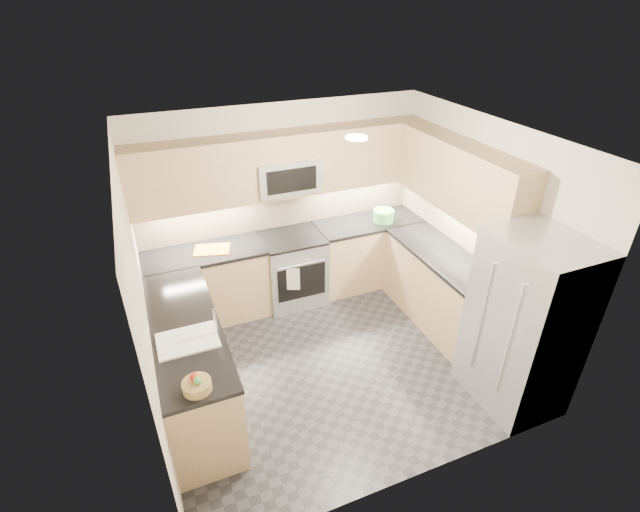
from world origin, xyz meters
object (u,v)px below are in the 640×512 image
(gas_range, at_px, (293,269))
(utensil_bowl, at_px, (384,216))
(cutting_board, at_px, (212,250))
(refrigerator, at_px, (524,324))
(microwave, at_px, (286,175))
(fruit_basket, at_px, (197,386))

(gas_range, bearing_deg, utensil_bowl, -2.43)
(gas_range, bearing_deg, cutting_board, 178.61)
(gas_range, bearing_deg, refrigerator, -59.12)
(microwave, distance_m, refrigerator, 3.04)
(refrigerator, height_order, cutting_board, refrigerator)
(cutting_board, bearing_deg, fruit_basket, -103.83)
(utensil_bowl, xyz_separation_m, fruit_basket, (-2.78, -2.07, -0.04))
(refrigerator, bearing_deg, utensil_bowl, 94.44)
(microwave, relative_size, cutting_board, 1.86)
(microwave, xyz_separation_m, fruit_basket, (-1.52, -2.25, -0.72))
(gas_range, height_order, refrigerator, refrigerator)
(utensil_bowl, bearing_deg, cutting_board, 178.03)
(gas_range, xyz_separation_m, cutting_board, (-0.99, 0.02, 0.49))
(gas_range, height_order, utensil_bowl, utensil_bowl)
(cutting_board, height_order, fruit_basket, fruit_basket)
(gas_range, xyz_separation_m, microwave, (0.00, 0.12, 1.24))
(microwave, distance_m, fruit_basket, 2.81)
(refrigerator, bearing_deg, gas_range, 120.88)
(fruit_basket, bearing_deg, cutting_board, 76.17)
(microwave, height_order, utensil_bowl, microwave)
(utensil_bowl, distance_m, fruit_basket, 3.47)
(fruit_basket, bearing_deg, microwave, 56.05)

